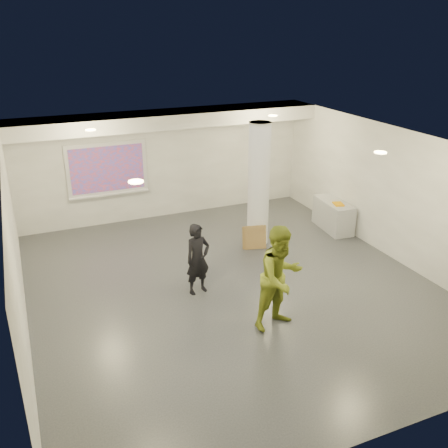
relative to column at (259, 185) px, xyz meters
name	(u,v)px	position (x,y,z in m)	size (l,w,h in m)	color
floor	(232,286)	(-1.50, -1.80, -1.50)	(8.00, 9.00, 0.01)	#34373B
ceiling	(232,145)	(-1.50, -1.80, 1.50)	(8.00, 9.00, 0.01)	silver
wall_back	(165,164)	(-1.50, 2.70, 0.00)	(8.00, 0.01, 3.00)	beige
wall_front	(383,346)	(-1.50, -6.30, 0.00)	(8.00, 0.01, 3.00)	beige
wall_left	(15,254)	(-5.50, -1.80, 0.00)	(0.01, 9.00, 3.00)	beige
wall_right	(393,194)	(2.50, -1.80, 0.00)	(0.01, 9.00, 3.00)	beige
soffit_band	(169,119)	(-1.50, 2.15, 1.32)	(8.00, 1.10, 0.36)	silver
downlight_nw	(91,130)	(-3.70, 0.70, 1.48)	(0.22, 0.22, 0.02)	#FFE18A
downlight_ne	(273,116)	(0.70, 0.70, 1.48)	(0.22, 0.22, 0.02)	#FFE18A
downlight_sw	(136,182)	(-3.70, -3.30, 1.48)	(0.22, 0.22, 0.02)	#FFE18A
downlight_se	(380,152)	(0.70, -3.30, 1.48)	(0.22, 0.22, 0.02)	#FFE18A
column	(259,185)	(0.00, 0.00, 0.00)	(0.52, 0.52, 3.00)	white
projection_screen	(107,170)	(-3.10, 2.65, 0.03)	(2.10, 0.13, 1.42)	white
credenza	(333,215)	(2.22, -0.03, -1.11)	(0.55, 1.32, 0.77)	#A0A2A5
postit_pad	(338,204)	(2.17, -0.26, -0.71)	(0.23, 0.31, 0.03)	#F2A003
cardboard_back	(253,237)	(-0.26, -0.27, -1.22)	(0.52, 0.05, 0.56)	olive
cardboard_front	(255,237)	(-0.21, -0.32, -1.21)	(0.52, 0.05, 0.58)	olive
woman	(198,259)	(-2.21, -1.74, -0.76)	(0.54, 0.35, 1.48)	black
man	(281,278)	(-1.29, -3.43, -0.54)	(0.94, 0.73, 1.93)	olive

